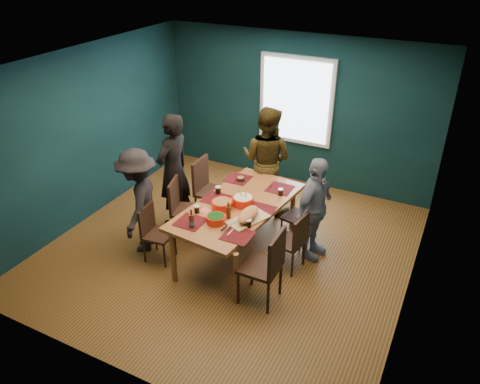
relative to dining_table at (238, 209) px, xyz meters
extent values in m
cube|color=olive|center=(-0.13, 0.03, -0.73)|extent=(5.00, 5.00, 0.01)
cube|color=white|center=(-0.13, 0.03, 1.98)|extent=(5.00, 5.00, 0.01)
cube|color=#103237|center=(-2.63, 0.03, 0.63)|extent=(0.01, 5.00, 2.70)
cube|color=#103237|center=(2.37, 0.03, 0.63)|extent=(0.01, 5.00, 2.70)
cube|color=#103237|center=(-0.13, 2.53, 0.63)|extent=(5.00, 0.01, 2.70)
cube|color=#103237|center=(-0.13, -2.47, 0.63)|extent=(5.00, 0.01, 2.70)
cube|color=silver|center=(-0.13, 2.50, 0.83)|extent=(1.35, 0.06, 1.55)
cube|color=#A06330|center=(0.00, 0.00, 0.05)|extent=(1.27, 2.21, 0.05)
cylinder|color=#A06330|center=(-0.46, -0.97, -0.35)|extent=(0.07, 0.07, 0.75)
cylinder|color=#A06330|center=(0.46, -0.97, -0.35)|extent=(0.07, 0.07, 0.75)
cylinder|color=#A06330|center=(-0.46, 0.97, -0.35)|extent=(0.07, 0.07, 0.75)
cylinder|color=#A06330|center=(0.46, 0.97, -0.35)|extent=(0.07, 0.07, 0.75)
cube|color=#331911|center=(-0.76, 0.61, -0.22)|extent=(0.48, 0.48, 0.04)
cube|color=#331911|center=(-0.97, 0.60, 0.05)|extent=(0.06, 0.47, 0.51)
cylinder|color=#331911|center=(-0.95, 0.40, -0.49)|extent=(0.04, 0.04, 0.48)
cylinder|color=#331911|center=(-0.55, 0.41, -0.49)|extent=(0.04, 0.04, 0.48)
cylinder|color=#331911|center=(-0.97, 0.80, -0.49)|extent=(0.04, 0.04, 0.48)
cylinder|color=#331911|center=(-0.57, 0.81, -0.49)|extent=(0.04, 0.04, 0.48)
cube|color=#331911|center=(-0.86, 0.01, -0.27)|extent=(0.53, 0.53, 0.04)
cube|color=#331911|center=(-1.04, -0.05, -0.01)|extent=(0.16, 0.42, 0.47)
cylinder|color=#331911|center=(-0.98, -0.22, -0.51)|extent=(0.03, 0.03, 0.44)
cylinder|color=#331911|center=(-0.63, -0.11, -0.51)|extent=(0.03, 0.03, 0.44)
cylinder|color=#331911|center=(-1.09, 0.13, -0.51)|extent=(0.03, 0.03, 0.44)
cylinder|color=#331911|center=(-0.74, 0.24, -0.51)|extent=(0.03, 0.03, 0.44)
cube|color=#331911|center=(-0.92, -0.65, -0.32)|extent=(0.41, 0.41, 0.04)
cube|color=#331911|center=(-1.09, -0.67, -0.10)|extent=(0.07, 0.38, 0.41)
cylinder|color=#331911|center=(-1.06, -0.82, -0.53)|extent=(0.03, 0.03, 0.38)
cylinder|color=#331911|center=(-0.74, -0.79, -0.53)|extent=(0.03, 0.03, 0.38)
cylinder|color=#331911|center=(-1.09, -0.51, -0.53)|extent=(0.03, 0.03, 0.38)
cylinder|color=#331911|center=(-0.77, -0.47, -0.53)|extent=(0.03, 0.03, 0.38)
cube|color=#331911|center=(0.67, 0.64, -0.30)|extent=(0.47, 0.47, 0.04)
cube|color=#331911|center=(0.84, 0.60, -0.07)|extent=(0.12, 0.39, 0.43)
cylinder|color=#331911|center=(0.47, 0.51, -0.52)|extent=(0.03, 0.03, 0.40)
cylinder|color=#331911|center=(0.80, 0.44, -0.52)|extent=(0.03, 0.03, 0.40)
cylinder|color=#331911|center=(0.54, 0.84, -0.52)|extent=(0.03, 0.03, 0.40)
cylinder|color=#331911|center=(0.87, 0.77, -0.52)|extent=(0.03, 0.03, 0.40)
cube|color=#331911|center=(0.77, -0.01, -0.31)|extent=(0.44, 0.44, 0.04)
cube|color=#331911|center=(0.95, -0.03, -0.07)|extent=(0.09, 0.39, 0.43)
cylinder|color=#331911|center=(0.58, -0.15, -0.52)|extent=(0.03, 0.03, 0.40)
cylinder|color=#331911|center=(0.92, -0.20, -0.52)|extent=(0.03, 0.03, 0.40)
cylinder|color=#331911|center=(0.63, 0.18, -0.52)|extent=(0.03, 0.03, 0.40)
cylinder|color=#331911|center=(0.96, 0.14, -0.52)|extent=(0.03, 0.03, 0.40)
cube|color=#331911|center=(0.70, -0.78, -0.22)|extent=(0.47, 0.47, 0.04)
cube|color=#331911|center=(0.92, -0.78, 0.06)|extent=(0.05, 0.47, 0.51)
cylinder|color=#331911|center=(0.50, -0.98, -0.48)|extent=(0.04, 0.04, 0.48)
cylinder|color=#331911|center=(0.91, -0.98, -0.48)|extent=(0.04, 0.04, 0.48)
cylinder|color=#331911|center=(0.50, -0.58, -0.48)|extent=(0.04, 0.04, 0.48)
cylinder|color=#331911|center=(0.90, -0.58, -0.48)|extent=(0.04, 0.04, 0.48)
imported|color=black|center=(-1.27, 0.30, 0.18)|extent=(0.51, 0.71, 1.82)
imported|color=black|center=(-0.15, 1.32, 0.17)|extent=(0.89, 0.70, 1.79)
imported|color=silver|center=(0.98, 0.40, 0.04)|extent=(0.53, 0.95, 1.53)
imported|color=black|center=(-1.30, -0.53, 0.06)|extent=(0.94, 1.16, 1.57)
cylinder|color=red|center=(-0.14, -0.20, 0.13)|extent=(0.29, 0.29, 0.11)
cylinder|color=#5A822F|center=(-0.14, -0.20, 0.18)|extent=(0.25, 0.25, 0.02)
cylinder|color=red|center=(0.07, 0.03, 0.13)|extent=(0.30, 0.30, 0.12)
cylinder|color=beige|center=(0.07, 0.03, 0.19)|extent=(0.26, 0.26, 0.02)
cylinder|color=tan|center=(0.10, 0.03, 0.23)|extent=(0.09, 0.16, 0.24)
cylinder|color=tan|center=(0.04, 0.03, 0.23)|extent=(0.07, 0.17, 0.24)
cylinder|color=red|center=(-0.05, -0.54, 0.13)|extent=(0.25, 0.25, 0.10)
cylinder|color=#124B16|center=(-0.05, -0.54, 0.17)|extent=(0.22, 0.22, 0.02)
cube|color=tan|center=(0.31, -0.31, 0.09)|extent=(0.48, 0.64, 0.02)
ellipsoid|color=#D2864B|center=(0.31, -0.31, 0.16)|extent=(0.36, 0.50, 0.13)
cube|color=#BBBBC3|center=(0.17, -0.53, 0.11)|extent=(0.06, 0.23, 0.00)
cylinder|color=black|center=(0.14, -0.66, 0.11)|extent=(0.04, 0.13, 0.03)
sphere|color=#155E1B|center=(0.31, -0.43, 0.17)|extent=(0.04, 0.04, 0.04)
sphere|color=#155E1B|center=(0.31, -0.31, 0.17)|extent=(0.04, 0.04, 0.04)
sphere|color=#155E1B|center=(0.31, -0.18, 0.17)|extent=(0.04, 0.04, 0.04)
cylinder|color=black|center=(-0.29, 0.66, 0.10)|extent=(0.13, 0.13, 0.05)
cylinder|color=#5A822F|center=(-0.29, 0.66, 0.12)|extent=(0.11, 0.11, 0.01)
cylinder|color=#4D220D|center=(-0.27, -0.78, 0.17)|extent=(0.07, 0.07, 0.19)
cylinder|color=#4D220D|center=(-0.27, -0.78, 0.30)|extent=(0.03, 0.03, 0.07)
cylinder|color=blue|center=(-0.27, -0.78, 0.14)|extent=(0.07, 0.07, 0.04)
cylinder|color=#4D220D|center=(0.05, -0.37, 0.16)|extent=(0.06, 0.06, 0.17)
cylinder|color=#4D220D|center=(0.05, -0.37, 0.28)|extent=(0.03, 0.03, 0.07)
cylinder|color=black|center=(-0.40, -0.44, 0.13)|extent=(0.07, 0.07, 0.10)
cylinder|color=silver|center=(-0.40, -0.44, 0.17)|extent=(0.08, 0.08, 0.02)
cylinder|color=black|center=(0.38, -0.45, 0.13)|extent=(0.07, 0.07, 0.11)
cylinder|color=silver|center=(0.38, -0.45, 0.18)|extent=(0.08, 0.08, 0.02)
cylinder|color=black|center=(0.43, 0.51, 0.12)|extent=(0.07, 0.07, 0.10)
cylinder|color=silver|center=(0.43, 0.51, 0.17)|extent=(0.07, 0.07, 0.01)
cylinder|color=black|center=(-0.40, 0.15, 0.13)|extent=(0.08, 0.08, 0.11)
cylinder|color=silver|center=(-0.40, 0.15, 0.18)|extent=(0.08, 0.08, 0.02)
cube|color=#F1656C|center=(0.31, 0.02, 0.08)|extent=(0.17, 0.17, 0.00)
cube|color=#F1656C|center=(-0.32, -0.34, 0.08)|extent=(0.16, 0.16, 0.00)
cube|color=#F1656C|center=(0.32, -0.69, 0.08)|extent=(0.16, 0.16, 0.00)
camera|label=1|loc=(2.55, -4.98, 3.38)|focal=35.00mm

